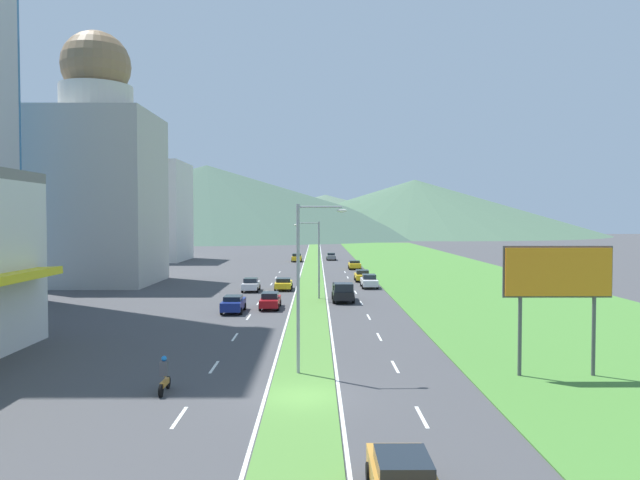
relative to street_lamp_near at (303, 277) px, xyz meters
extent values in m
plane|color=#424244|center=(0.03, -4.23, -5.24)|extent=(600.00, 600.00, 0.00)
cube|color=#518438|center=(0.03, 55.77, -5.21)|extent=(3.20, 240.00, 0.06)
cube|color=#477F33|center=(20.63, 55.77, -5.21)|extent=(24.00, 240.00, 0.06)
cube|color=silver|center=(-5.07, -7.06, -5.23)|extent=(0.16, 2.80, 0.01)
cube|color=silver|center=(-5.07, 1.53, -5.23)|extent=(0.16, 2.80, 0.01)
cube|color=silver|center=(-5.07, 10.12, -5.23)|extent=(0.16, 2.80, 0.01)
cube|color=silver|center=(-5.07, 18.71, -5.23)|extent=(0.16, 2.80, 0.01)
cube|color=silver|center=(-5.07, 27.30, -5.23)|extent=(0.16, 2.80, 0.01)
cube|color=silver|center=(-5.07, 35.88, -5.23)|extent=(0.16, 2.80, 0.01)
cube|color=silver|center=(-5.07, 44.47, -5.23)|extent=(0.16, 2.80, 0.01)
cube|color=silver|center=(-5.07, 53.06, -5.23)|extent=(0.16, 2.80, 0.01)
cube|color=silver|center=(-5.07, 61.65, -5.23)|extent=(0.16, 2.80, 0.01)
cube|color=silver|center=(5.13, -7.06, -5.23)|extent=(0.16, 2.80, 0.01)
cube|color=silver|center=(5.13, 1.53, -5.23)|extent=(0.16, 2.80, 0.01)
cube|color=silver|center=(5.13, 10.12, -5.23)|extent=(0.16, 2.80, 0.01)
cube|color=silver|center=(5.13, 18.71, -5.23)|extent=(0.16, 2.80, 0.01)
cube|color=silver|center=(5.13, 27.30, -5.23)|extent=(0.16, 2.80, 0.01)
cube|color=silver|center=(5.13, 35.88, -5.23)|extent=(0.16, 2.80, 0.01)
cube|color=silver|center=(5.13, 44.47, -5.23)|extent=(0.16, 2.80, 0.01)
cube|color=silver|center=(5.13, 53.06, -5.23)|extent=(0.16, 2.80, 0.01)
cube|color=silver|center=(5.13, 61.65, -5.23)|extent=(0.16, 2.80, 0.01)
cube|color=silver|center=(-1.72, 55.77, -5.23)|extent=(0.16, 240.00, 0.01)
cube|color=silver|center=(1.78, 55.77, -5.23)|extent=(0.16, 240.00, 0.01)
cube|color=#B7B2A8|center=(-27.42, 45.49, 5.65)|extent=(14.60, 14.60, 21.78)
cylinder|color=beige|center=(-27.42, 45.49, 18.28)|extent=(9.11, 9.11, 3.47)
sphere|color=olive|center=(-27.42, 45.49, 22.61)|extent=(8.67, 8.67, 8.67)
cube|color=silver|center=(-33.22, 88.29, 4.54)|extent=(15.48, 15.48, 19.56)
cone|color=#3D5647|center=(-53.19, 264.28, 12.05)|extent=(232.53, 232.53, 34.57)
cone|color=#516B56|center=(5.52, 294.30, 5.40)|extent=(168.35, 168.35, 21.28)
cone|color=#47664C|center=(52.11, 283.23, 9.13)|extent=(188.66, 188.66, 28.73)
cylinder|color=#99999E|center=(-0.29, 0.00, -0.67)|extent=(0.18, 0.18, 9.13)
cylinder|color=#99999E|center=(0.88, 0.01, 3.75)|extent=(2.33, 0.12, 0.10)
ellipsoid|color=silver|center=(2.05, 0.02, 3.55)|extent=(0.56, 0.28, 0.20)
cylinder|color=#99999E|center=(0.95, 30.23, -1.21)|extent=(0.18, 0.18, 8.05)
cylinder|color=#99999E|center=(-0.21, 30.15, 2.66)|extent=(2.33, 0.25, 0.10)
ellipsoid|color=silver|center=(-1.37, 30.08, 2.46)|extent=(0.56, 0.28, 0.20)
cylinder|color=#4C4C51|center=(11.43, -0.59, -3.09)|extent=(0.20, 0.20, 4.29)
cylinder|color=#4C4C51|center=(15.34, -0.59, -3.09)|extent=(0.20, 0.20, 4.29)
cube|color=orange|center=(13.39, -0.69, 0.32)|extent=(5.58, 0.16, 2.54)
cube|color=#4C4C51|center=(13.39, -0.57, 0.32)|extent=(5.78, 0.08, 2.74)
cube|color=yellow|center=(6.81, 47.98, -4.60)|extent=(1.88, 4.51, 0.64)
cube|color=black|center=(6.81, 48.16, -4.01)|extent=(1.62, 1.99, 0.54)
cylinder|color=black|center=(7.72, 46.58, -4.92)|extent=(0.22, 0.64, 0.64)
cylinder|color=black|center=(5.91, 46.58, -4.92)|extent=(0.22, 0.64, 0.64)
cylinder|color=black|center=(7.72, 49.38, -4.92)|extent=(0.22, 0.64, 0.64)
cylinder|color=black|center=(5.91, 49.38, -4.92)|extent=(0.22, 0.64, 0.64)
cube|color=yellow|center=(6.99, 67.11, -4.57)|extent=(1.88, 4.26, 0.69)
cube|color=black|center=(6.99, 67.28, -4.02)|extent=(1.61, 1.87, 0.41)
cylinder|color=black|center=(7.89, 65.79, -4.92)|extent=(0.22, 0.64, 0.64)
cylinder|color=black|center=(6.09, 65.79, -4.92)|extent=(0.22, 0.64, 0.64)
cylinder|color=black|center=(7.89, 68.42, -4.92)|extent=(0.22, 0.64, 0.64)
cylinder|color=black|center=(6.09, 68.42, -4.92)|extent=(0.22, 0.64, 0.64)
cube|color=yellow|center=(-3.16, 84.75, -4.55)|extent=(1.86, 4.45, 0.72)
cube|color=black|center=(-3.16, 84.57, -3.92)|extent=(1.60, 1.96, 0.54)
cylinder|color=black|center=(-4.05, 86.13, -4.92)|extent=(0.22, 0.64, 0.64)
cylinder|color=black|center=(-2.27, 86.13, -4.92)|extent=(0.22, 0.64, 0.64)
cylinder|color=black|center=(-4.05, 83.37, -4.92)|extent=(0.22, 0.64, 0.64)
cylinder|color=black|center=(-2.27, 83.37, -4.92)|extent=(0.22, 0.64, 0.64)
cube|color=silver|center=(-6.85, 36.97, -4.57)|extent=(1.75, 4.19, 0.70)
cube|color=black|center=(-6.85, 36.80, -3.96)|extent=(1.50, 1.84, 0.51)
cylinder|color=black|center=(-7.69, 38.27, -4.92)|extent=(0.22, 0.64, 0.64)
cylinder|color=black|center=(-6.01, 38.27, -4.92)|extent=(0.22, 0.64, 0.64)
cylinder|color=black|center=(-7.69, 35.67, -4.92)|extent=(0.22, 0.64, 0.64)
cylinder|color=black|center=(-6.01, 35.67, -4.92)|extent=(0.22, 0.64, 0.64)
cube|color=yellow|center=(-3.17, 38.29, -4.60)|extent=(1.86, 4.38, 0.63)
cube|color=black|center=(-3.17, 38.12, -4.07)|extent=(1.60, 1.93, 0.44)
cylinder|color=black|center=(-4.07, 39.65, -4.92)|extent=(0.22, 0.64, 0.64)
cylinder|color=black|center=(-2.28, 39.65, -4.92)|extent=(0.22, 0.64, 0.64)
cylinder|color=black|center=(-4.07, 36.93, -4.92)|extent=(0.22, 0.64, 0.64)
cylinder|color=black|center=(-2.28, 36.93, -4.92)|extent=(0.22, 0.64, 0.64)
cube|color=silver|center=(7.06, 40.44, -4.55)|extent=(1.80, 4.68, 0.74)
cube|color=black|center=(7.06, 40.63, -3.91)|extent=(1.55, 2.06, 0.54)
cylinder|color=black|center=(7.93, 38.99, -4.92)|extent=(0.22, 0.64, 0.64)
cylinder|color=black|center=(6.20, 38.99, -4.92)|extent=(0.22, 0.64, 0.64)
cylinder|color=black|center=(7.93, 41.89, -4.92)|extent=(0.22, 0.64, 0.64)
cylinder|color=black|center=(6.20, 41.89, -4.92)|extent=(0.22, 0.64, 0.64)
cube|color=maroon|center=(-3.61, 23.66, -4.58)|extent=(1.71, 4.65, 0.67)
cube|color=black|center=(-3.61, 23.48, -3.98)|extent=(1.47, 2.04, 0.53)
cylinder|color=black|center=(-4.43, 25.10, -4.92)|extent=(0.22, 0.64, 0.64)
cylinder|color=black|center=(-2.79, 25.10, -4.92)|extent=(0.22, 0.64, 0.64)
cylinder|color=black|center=(-4.43, 22.22, -4.92)|extent=(0.22, 0.64, 0.64)
cylinder|color=black|center=(-2.79, 22.22, -4.92)|extent=(0.22, 0.64, 0.64)
cube|color=black|center=(3.26, -14.55, -4.10)|extent=(1.58, 2.01, 0.41)
cylinder|color=black|center=(4.14, -13.32, -4.92)|extent=(0.22, 0.64, 0.64)
cylinder|color=black|center=(2.38, -13.32, -4.92)|extent=(0.22, 0.64, 0.64)
cube|color=navy|center=(-6.72, 21.38, -4.53)|extent=(1.75, 4.56, 0.78)
cube|color=black|center=(-6.72, 21.20, -3.94)|extent=(1.50, 2.01, 0.40)
cylinder|color=black|center=(-7.56, 22.79, -4.92)|extent=(0.22, 0.64, 0.64)
cylinder|color=black|center=(-5.88, 22.79, -4.92)|extent=(0.22, 0.64, 0.64)
cylinder|color=black|center=(-7.56, 19.97, -4.92)|extent=(0.22, 0.64, 0.64)
cylinder|color=black|center=(-5.88, 19.97, -4.92)|extent=(0.22, 0.64, 0.64)
cube|color=slate|center=(3.63, 89.08, -4.58)|extent=(1.74, 4.40, 0.67)
cube|color=black|center=(3.63, 89.26, -4.03)|extent=(1.49, 1.94, 0.43)
cylinder|color=black|center=(4.47, 87.72, -4.92)|extent=(0.22, 0.64, 0.64)
cylinder|color=black|center=(2.80, 87.72, -4.92)|extent=(0.22, 0.64, 0.64)
cylinder|color=black|center=(4.47, 90.45, -4.92)|extent=(0.22, 0.64, 0.64)
cylinder|color=black|center=(2.80, 90.45, -4.92)|extent=(0.22, 0.64, 0.64)
cube|color=black|center=(3.36, 28.51, -4.44)|extent=(2.00, 5.40, 0.80)
cube|color=black|center=(3.36, 26.91, -3.64)|extent=(1.84, 2.00, 0.80)
cube|color=black|center=(4.30, 29.61, -3.82)|extent=(0.10, 3.20, 0.44)
cube|color=black|center=(2.42, 29.61, -3.82)|extent=(0.10, 3.20, 0.44)
cube|color=black|center=(3.36, 31.16, -3.82)|extent=(1.84, 0.10, 0.44)
cylinder|color=black|center=(4.32, 26.89, -4.84)|extent=(0.26, 0.80, 0.80)
cylinder|color=black|center=(2.40, 26.89, -4.84)|extent=(0.26, 0.80, 0.80)
cylinder|color=black|center=(4.32, 30.13, -4.84)|extent=(0.26, 0.80, 0.80)
cylinder|color=black|center=(2.40, 30.13, -4.84)|extent=(0.26, 0.80, 0.80)
cylinder|color=black|center=(-6.59, -2.75, -4.94)|extent=(0.10, 0.60, 0.60)
cylinder|color=black|center=(-6.59, -4.15, -4.94)|extent=(0.12, 0.60, 0.60)
cube|color=#C6842D|center=(-6.59, -3.45, -4.76)|extent=(0.20, 1.12, 0.25)
ellipsoid|color=#C6842D|center=(-6.59, -3.25, -4.41)|extent=(0.24, 0.44, 0.24)
cube|color=#4C4C51|center=(-6.59, -3.55, -4.04)|extent=(0.36, 0.28, 0.70)
sphere|color=blue|center=(-6.59, -3.50, -3.57)|extent=(0.26, 0.26, 0.26)
camera|label=1|loc=(0.70, -32.09, 3.12)|focal=33.82mm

